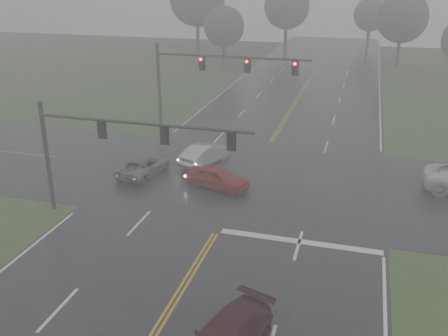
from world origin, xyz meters
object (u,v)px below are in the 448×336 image
(car_grey, at_px, (144,174))
(signal_gantry_near, at_px, (105,141))
(sedan_silver, at_px, (205,163))
(signal_gantry_far, at_px, (203,72))
(sedan_red, at_px, (218,188))

(car_grey, height_order, signal_gantry_near, signal_gantry_near)
(car_grey, bearing_deg, sedan_silver, -128.52)
(sedan_silver, bearing_deg, signal_gantry_far, -51.28)
(sedan_red, xyz_separation_m, signal_gantry_far, (-4.54, 11.09, 5.31))
(car_grey, bearing_deg, signal_gantry_far, -87.28)
(signal_gantry_far, bearing_deg, sedan_red, -67.74)
(car_grey, xyz_separation_m, signal_gantry_far, (1.06, 10.24, 5.31))
(sedan_red, xyz_separation_m, car_grey, (-5.60, 0.85, 0.00))
(signal_gantry_far, bearing_deg, signal_gantry_near, -90.82)
(sedan_silver, height_order, signal_gantry_far, signal_gantry_far)
(car_grey, bearing_deg, sedan_red, 179.94)
(sedan_silver, xyz_separation_m, signal_gantry_near, (-2.63, -9.58, 4.63))
(signal_gantry_near, bearing_deg, sedan_red, 49.15)
(sedan_red, bearing_deg, signal_gantry_far, 35.95)
(sedan_silver, bearing_deg, car_grey, 62.83)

